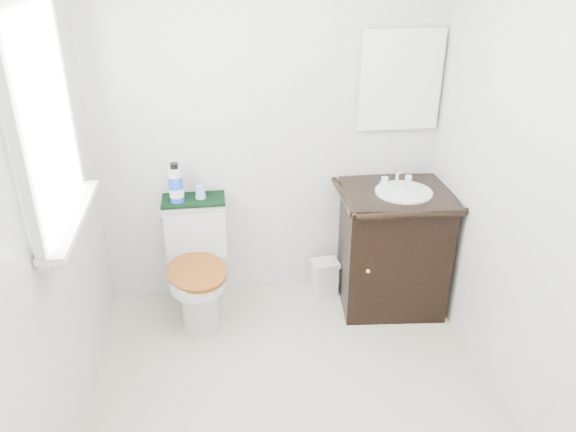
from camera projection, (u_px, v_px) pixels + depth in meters
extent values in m
plane|color=#BFB89A|center=(298.00, 409.00, 2.97)|extent=(2.40, 2.40, 0.00)
plane|color=silver|center=(270.00, 124.00, 3.50)|extent=(2.40, 0.00, 2.40)
plane|color=silver|center=(377.00, 408.00, 1.37)|extent=(2.40, 0.00, 2.40)
plane|color=silver|center=(36.00, 219.00, 2.30)|extent=(0.00, 2.40, 2.40)
plane|color=silver|center=(536.00, 190.00, 2.57)|extent=(0.00, 2.40, 2.40)
cube|color=white|center=(42.00, 119.00, 2.37)|extent=(0.02, 0.70, 0.90)
cube|color=silver|center=(400.00, 80.00, 3.47)|extent=(0.50, 0.02, 0.60)
cylinder|color=silver|center=(200.00, 300.00, 3.55)|extent=(0.24, 0.24, 0.37)
cube|color=silver|center=(200.00, 278.00, 3.77)|extent=(0.24, 0.28, 0.37)
cube|color=silver|center=(196.00, 230.00, 3.63)|extent=(0.39, 0.18, 0.35)
cube|color=silver|center=(194.00, 203.00, 3.55)|extent=(0.41, 0.20, 0.03)
cylinder|color=silver|center=(197.00, 278.00, 3.44)|extent=(0.35, 0.35, 0.08)
cylinder|color=brown|center=(197.00, 272.00, 3.41)|extent=(0.43, 0.43, 0.03)
cube|color=black|center=(392.00, 251.00, 3.69)|extent=(0.69, 0.60, 0.78)
cube|color=black|center=(397.00, 194.00, 3.51)|extent=(0.73, 0.65, 0.04)
cylinder|color=silver|center=(404.00, 192.00, 3.48)|extent=(0.35, 0.35, 0.01)
ellipsoid|color=silver|center=(403.00, 200.00, 3.50)|extent=(0.31, 0.31, 0.15)
cylinder|color=silver|center=(397.00, 176.00, 3.59)|extent=(0.02, 0.02, 0.10)
cube|color=silver|center=(325.00, 279.00, 3.89)|extent=(0.17, 0.14, 0.23)
cube|color=silver|center=(325.00, 263.00, 3.84)|extent=(0.19, 0.16, 0.03)
cube|color=black|center=(193.00, 200.00, 3.54)|extent=(0.40, 0.22, 0.02)
cylinder|color=blue|center=(176.00, 189.00, 3.46)|extent=(0.09, 0.09, 0.16)
cylinder|color=silver|center=(175.00, 172.00, 3.41)|extent=(0.09, 0.09, 0.05)
cylinder|color=black|center=(174.00, 166.00, 3.40)|extent=(0.05, 0.05, 0.03)
cone|color=#85ABDB|center=(200.00, 192.00, 3.52)|extent=(0.07, 0.07, 0.08)
ellipsoid|color=#187568|center=(384.00, 182.00, 3.61)|extent=(0.07, 0.05, 0.02)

